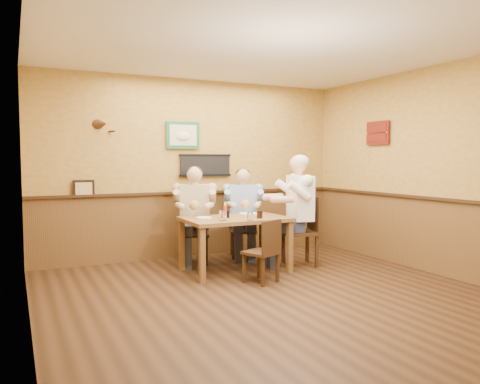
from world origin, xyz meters
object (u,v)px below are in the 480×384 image
at_px(diner_tan_shirt, 195,220).
at_px(chair_back_right, 243,229).
at_px(chair_right_end, 300,231).
at_px(diner_blue_polo, 243,218).
at_px(pepper_shaker, 228,214).
at_px(dining_table, 235,224).
at_px(cola_tumbler, 260,215).
at_px(hot_sauce_bottle, 225,211).
at_px(chair_back_left, 195,233).
at_px(salt_shaker, 221,214).
at_px(chair_near_side, 261,251).
at_px(water_glass_left, 223,216).
at_px(diner_white_elder, 300,216).
at_px(water_glass_mid, 250,216).

bearing_deg(diner_tan_shirt, chair_back_right, 23.92).
height_order(chair_right_end, diner_blue_polo, diner_blue_polo).
bearing_deg(pepper_shaker, dining_table, -1.01).
height_order(cola_tumbler, hot_sauce_bottle, hot_sauce_bottle).
relative_size(chair_back_left, salt_shaker, 9.79).
bearing_deg(pepper_shaker, chair_near_side, -78.05).
bearing_deg(water_glass_left, diner_white_elder, 7.69).
bearing_deg(diner_tan_shirt, salt_shaker, -57.96).
bearing_deg(water_glass_left, chair_near_side, -51.86).
distance_m(diner_blue_polo, cola_tumbler, 1.08).
bearing_deg(pepper_shaker, diner_blue_polo, 52.08).
bearing_deg(water_glass_mid, pepper_shaker, 109.63).
height_order(diner_blue_polo, water_glass_left, diner_blue_polo).
bearing_deg(diner_tan_shirt, water_glass_left, -67.99).
height_order(diner_tan_shirt, cola_tumbler, diner_tan_shirt).
relative_size(chair_right_end, cola_tumbler, 9.79).
distance_m(cola_tumbler, pepper_shaker, 0.43).
xyz_separation_m(chair_near_side, diner_blue_polo, (0.47, 1.46, 0.23)).
relative_size(dining_table, diner_blue_polo, 1.11).
relative_size(dining_table, salt_shaker, 15.14).
distance_m(diner_tan_shirt, diner_blue_polo, 0.82).
xyz_separation_m(water_glass_left, pepper_shaker, (0.19, 0.25, -0.02)).
xyz_separation_m(chair_back_left, chair_right_end, (1.32, -0.83, 0.05)).
bearing_deg(salt_shaker, cola_tumbler, -37.46).
relative_size(chair_back_right, water_glass_mid, 7.60).
relative_size(dining_table, chair_back_left, 1.55).
relative_size(chair_back_left, chair_near_side, 1.13).
distance_m(diner_tan_shirt, pepper_shaker, 0.79).
xyz_separation_m(chair_right_end, diner_tan_shirt, (-1.32, 0.83, 0.14)).
bearing_deg(chair_right_end, chair_back_left, -108.88).
xyz_separation_m(chair_back_right, pepper_shaker, (-0.61, -0.79, 0.36)).
bearing_deg(diner_white_elder, cola_tumbler, -64.19).
distance_m(chair_back_right, diner_blue_polo, 0.19).
bearing_deg(chair_near_side, pepper_shaker, -101.32).
height_order(diner_blue_polo, cola_tumbler, diner_blue_polo).
relative_size(dining_table, diner_tan_shirt, 1.08).
bearing_deg(salt_shaker, diner_blue_polo, 45.59).
bearing_deg(hot_sauce_bottle, salt_shaker, 109.10).
height_order(diner_white_elder, water_glass_mid, diner_white_elder).
relative_size(dining_table, hot_sauce_bottle, 7.19).
height_order(chair_back_left, salt_shaker, chair_back_left).
xyz_separation_m(diner_tan_shirt, pepper_shaker, (0.20, -0.75, 0.15)).
height_order(chair_back_left, chair_right_end, chair_right_end).
relative_size(diner_blue_polo, water_glass_mid, 10.86).
relative_size(chair_right_end, water_glass_left, 7.81).
xyz_separation_m(diner_white_elder, hot_sauce_bottle, (-1.16, 0.07, 0.13)).
relative_size(chair_right_end, chair_near_side, 1.26).
relative_size(chair_back_right, hot_sauce_bottle, 4.53).
bearing_deg(water_glass_left, chair_back_right, 52.38).
relative_size(diner_blue_polo, cola_tumbler, 12.21).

